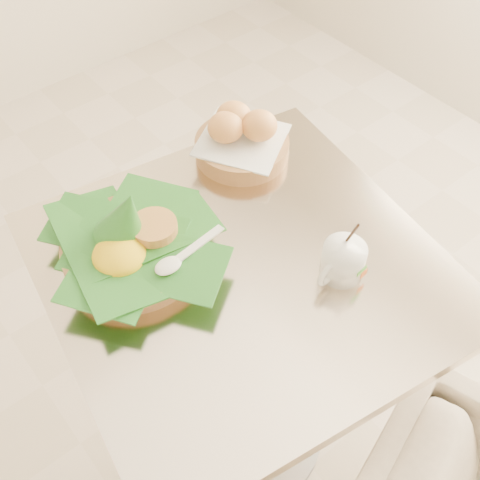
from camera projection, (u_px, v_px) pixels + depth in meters
floor at (194, 455)px, 1.64m from camera, size 3.60×3.60×0.00m
cafe_table at (243, 329)px, 1.28m from camera, size 0.80×0.80×0.75m
rice_basket at (131, 243)px, 1.10m from camera, size 0.33×0.33×0.16m
bread_basket at (241, 138)px, 1.29m from camera, size 0.24×0.24×0.11m
coffee_mug at (342, 261)px, 1.08m from camera, size 0.11×0.08×0.14m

